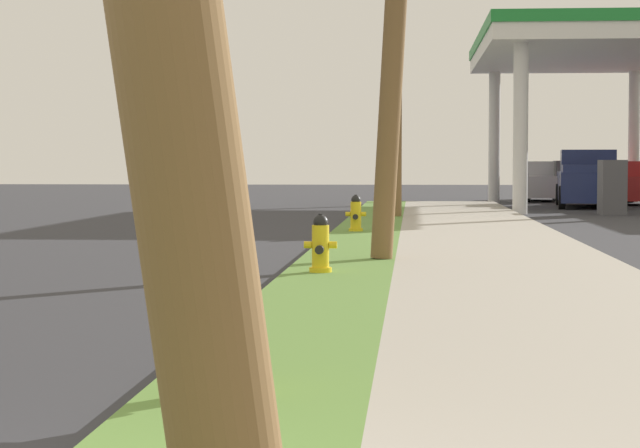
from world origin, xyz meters
The scene contains 7 objects.
fire_hydrant_nearest centered at (0.47, 3.09, 0.45)m, with size 0.42×0.38×0.74m.
fire_hydrant_second centered at (0.48, 11.22, 0.45)m, with size 0.42×0.38×0.74m.
fire_hydrant_third centered at (0.49, 20.51, 0.45)m, with size 0.42×0.37×0.74m.
utility_pole_background centered at (1.20, 27.56, 4.58)m, with size 0.57×1.36×8.75m.
car_red_by_near_pump centered at (9.18, 40.89, 0.72)m, with size 2.17×4.60×1.57m.
car_silver_by_far_pump centered at (6.88, 44.39, 0.72)m, with size 1.97×4.51×1.57m.
truck_navy_at_forecourt centered at (7.67, 37.80, 0.91)m, with size 2.60×5.57×1.97m.
Camera 1 is at (1.65, -4.01, 1.51)m, focal length 67.58 mm.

